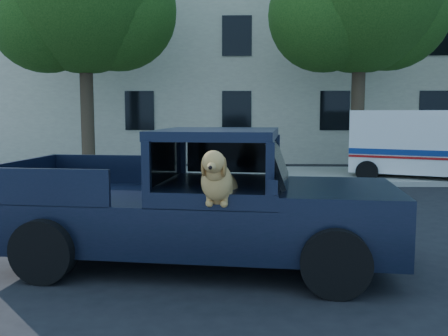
% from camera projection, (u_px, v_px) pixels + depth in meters
% --- Properties ---
extents(ground, '(120.00, 120.00, 0.00)m').
position_uv_depth(ground, '(166.00, 258.00, 7.29)').
color(ground, black).
rests_on(ground, ground).
extents(far_sidewalk, '(60.00, 4.00, 0.15)m').
position_uv_depth(far_sidewalk, '(206.00, 175.00, 16.42)').
color(far_sidewalk, gray).
rests_on(far_sidewalk, ground).
extents(lane_stripes, '(21.60, 0.14, 0.01)m').
position_uv_depth(lane_stripes, '(282.00, 212.00, 10.61)').
color(lane_stripes, silver).
rests_on(lane_stripes, ground).
extents(street_tree_left, '(6.00, 5.20, 8.60)m').
position_uv_depth(street_tree_left, '(85.00, 2.00, 16.32)').
color(street_tree_left, '#332619').
rests_on(street_tree_left, ground).
extents(street_tree_mid, '(6.00, 5.20, 8.60)m').
position_uv_depth(street_tree_mid, '(362.00, 1.00, 16.08)').
color(street_tree_mid, '#332619').
rests_on(street_tree_mid, ground).
extents(building_main, '(26.00, 6.00, 9.00)m').
position_uv_depth(building_main, '(280.00, 61.00, 23.10)').
color(building_main, beige).
rests_on(building_main, ground).
extents(pickup_truck, '(5.50, 3.00, 1.90)m').
position_uv_depth(pickup_truck, '(193.00, 219.00, 6.94)').
color(pickup_truck, black).
rests_on(pickup_truck, ground).
extents(mail_truck, '(4.39, 3.27, 2.19)m').
position_uv_depth(mail_truck, '(417.00, 151.00, 15.37)').
color(mail_truck, silver).
rests_on(mail_truck, ground).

